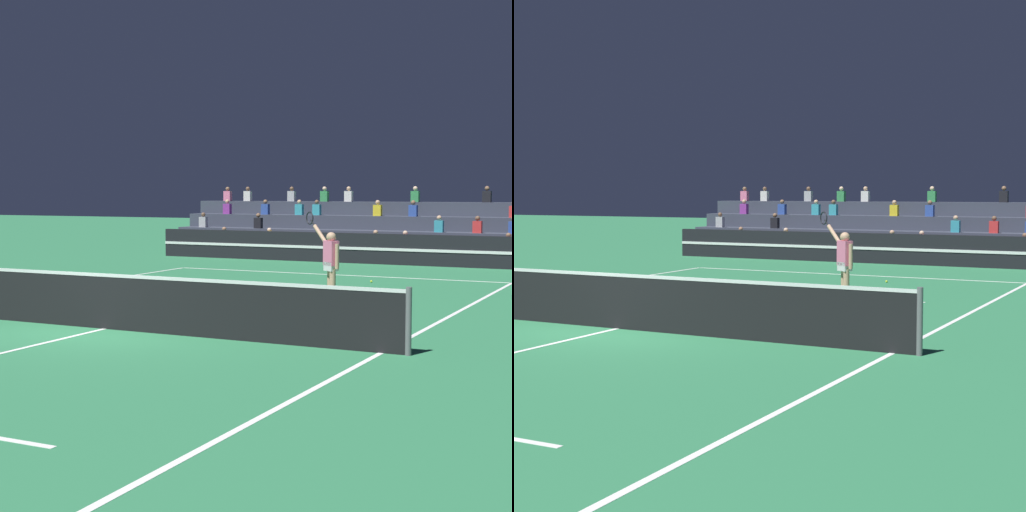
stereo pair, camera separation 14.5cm
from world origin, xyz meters
The scene contains 7 objects.
ground_plane centered at (0.00, 0.00, 0.00)m, with size 120.00×120.00×0.00m, color #2D7A4C.
court_lines centered at (0.00, 0.00, 0.00)m, with size 11.10×23.90×0.01m.
tennis_net centered at (0.00, 0.00, 0.54)m, with size 12.00×0.10×1.10m.
sponsor_banner_wall centered at (0.00, 16.37, 0.55)m, with size 18.00×0.26×1.10m.
bleacher_stand centered at (0.01, 19.54, 0.84)m, with size 19.08×3.80×2.83m.
tennis_player centered at (2.76, 4.69, 0.98)m, with size 1.17×0.91×2.22m.
tennis_ball centered at (1.84, 10.22, 0.03)m, with size 0.07×0.07×0.07m, color #C6DB33.
Camera 2 is at (9.93, -13.10, 2.61)m, focal length 60.00 mm.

